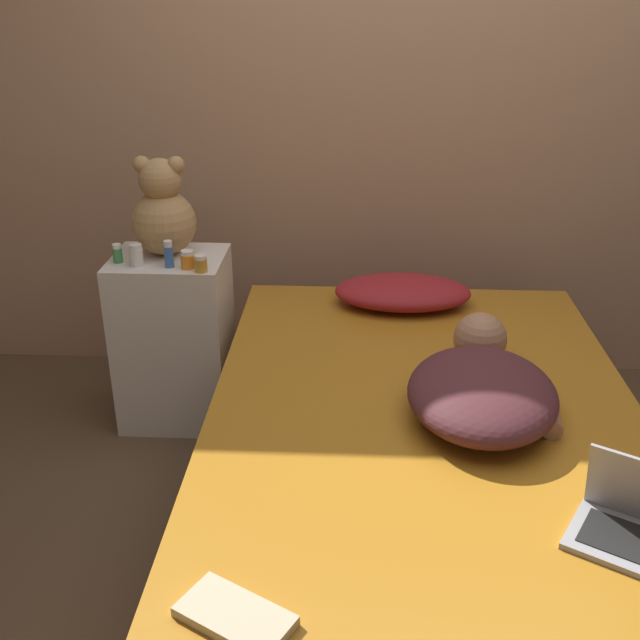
{
  "coord_description": "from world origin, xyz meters",
  "views": [
    {
      "loc": [
        -0.22,
        -1.95,
        1.69
      ],
      "look_at": [
        -0.33,
        0.25,
        0.68
      ],
      "focal_mm": 42.0,
      "sensor_mm": 36.0,
      "label": 1
    }
  ],
  "objects": [
    {
      "name": "teddy_bear",
      "position": [
        -0.96,
        0.79,
        0.88
      ],
      "size": [
        0.25,
        0.25,
        0.38
      ],
      "color": "tan",
      "rests_on": "nightstand"
    },
    {
      "name": "nightstand",
      "position": [
        -0.95,
        0.75,
        0.35
      ],
      "size": [
        0.44,
        0.36,
        0.71
      ],
      "color": "silver",
      "rests_on": "ground_plane"
    },
    {
      "name": "ground_plane",
      "position": [
        0.0,
        0.0,
        0.0
      ],
      "size": [
        12.0,
        12.0,
        0.0
      ],
      "primitive_type": "plane",
      "color": "brown"
    },
    {
      "name": "pillow",
      "position": [
        -0.03,
        0.8,
        0.56
      ],
      "size": [
        0.54,
        0.32,
        0.11
      ],
      "color": "maroon",
      "rests_on": "bed"
    },
    {
      "name": "bottle_white",
      "position": [
        -1.04,
        0.65,
        0.75
      ],
      "size": [
        0.05,
        0.05,
        0.08
      ],
      "color": "white",
      "rests_on": "nightstand"
    },
    {
      "name": "bottle_green",
      "position": [
        -1.12,
        0.68,
        0.74
      ],
      "size": [
        0.04,
        0.04,
        0.07
      ],
      "color": "#3D8E4C",
      "rests_on": "nightstand"
    },
    {
      "name": "wall_back",
      "position": [
        0.0,
        1.29,
        1.3
      ],
      "size": [
        8.0,
        0.06,
        2.6
      ],
      "color": "tan",
      "rests_on": "ground_plane"
    },
    {
      "name": "person_lying",
      "position": [
        0.17,
        0.02,
        0.58
      ],
      "size": [
        0.5,
        0.73,
        0.18
      ],
      "rotation": [
        0.0,
        0.0,
        -0.12
      ],
      "color": "#4C2328",
      "rests_on": "bed"
    },
    {
      "name": "bottle_blue",
      "position": [
        -0.92,
        0.64,
        0.76
      ],
      "size": [
        0.03,
        0.03,
        0.1
      ],
      "color": "#3866B2",
      "rests_on": "nightstand"
    },
    {
      "name": "bottle_orange",
      "position": [
        -0.84,
        0.64,
        0.74
      ],
      "size": [
        0.05,
        0.05,
        0.07
      ],
      "color": "orange",
      "rests_on": "nightstand"
    },
    {
      "name": "bed",
      "position": [
        0.0,
        0.0,
        0.25
      ],
      "size": [
        1.34,
        2.01,
        0.5
      ],
      "color": "#4C331E",
      "rests_on": "ground_plane"
    },
    {
      "name": "bottle_amber",
      "position": [
        -0.79,
        0.6,
        0.74
      ],
      "size": [
        0.05,
        0.05,
        0.06
      ],
      "color": "gold",
      "rests_on": "nightstand"
    },
    {
      "name": "book",
      "position": [
        -0.45,
        -0.83,
        0.52
      ],
      "size": [
        0.27,
        0.22,
        0.02
      ],
      "rotation": [
        0.0,
        0.0,
        -0.51
      ],
      "color": "#C6B793",
      "rests_on": "bed"
    }
  ]
}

